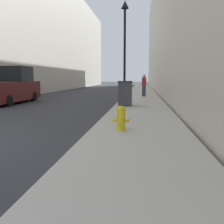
{
  "coord_description": "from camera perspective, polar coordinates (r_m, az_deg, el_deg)",
  "views": [
    {
      "loc": [
        5.46,
        -4.76,
        1.6
      ],
      "look_at": [
        2.83,
        17.08,
        -1.41
      ],
      "focal_mm": 40.0,
      "sensor_mm": 36.0,
      "label": 1
    }
  ],
  "objects": [
    {
      "name": "pedestrian_on_sidewalk",
      "position": [
        20.16,
        7.32,
        6.07
      ],
      "size": [
        0.35,
        0.23,
        1.74
      ],
      "color": "#2D3347",
      "rests_on": "sidewalk_right"
    },
    {
      "name": "trash_bin",
      "position": [
        13.17,
        3.03,
        4.34
      ],
      "size": [
        0.72,
        0.7,
        1.3
      ],
      "color": "#3D3D42",
      "rests_on": "sidewalk_right"
    },
    {
      "name": "sidewalk_right",
      "position": [
        22.81,
        6.74,
        3.9
      ],
      "size": [
        2.83,
        60.0,
        0.14
      ],
      "color": "#B7B2A8",
      "rests_on": "ground"
    },
    {
      "name": "fire_hydrant",
      "position": [
        6.98,
        2.06,
        -1.27
      ],
      "size": [
        0.48,
        0.37,
        0.69
      ],
      "color": "yellow",
      "rests_on": "sidewalk_right"
    },
    {
      "name": "building_left_glass",
      "position": [
        35.14,
        -21.27,
        16.66
      ],
      "size": [
        12.0,
        60.0,
        14.65
      ],
      "color": "beige",
      "rests_on": "ground"
    },
    {
      "name": "lamppost",
      "position": [
        16.39,
        2.93,
        16.77
      ],
      "size": [
        0.48,
        0.48,
        6.21
      ],
      "color": "black",
      "rests_on": "sidewalk_right"
    },
    {
      "name": "building_right_stone",
      "position": [
        32.32,
        21.27,
        18.99
      ],
      "size": [
        12.0,
        60.0,
        16.31
      ],
      "color": "beige",
      "rests_on": "ground"
    },
    {
      "name": "pickup_truck",
      "position": [
        17.25,
        -22.37,
        5.12
      ],
      "size": [
        2.07,
        5.39,
        2.36
      ],
      "color": "#561919",
      "rests_on": "ground"
    }
  ]
}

